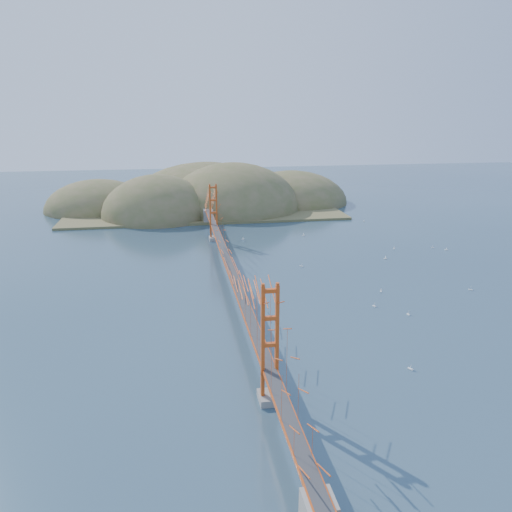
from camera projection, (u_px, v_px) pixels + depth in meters
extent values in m
plane|color=#2D465A|center=(231.00, 290.00, 75.08)|extent=(320.00, 320.00, 0.00)
cube|color=gray|center=(269.00, 397.00, 46.63)|extent=(2.00, 2.40, 0.70)
cube|color=gray|center=(214.00, 238.00, 103.34)|extent=(2.00, 2.40, 0.70)
cube|color=#CD4916|center=(231.00, 269.00, 74.14)|extent=(1.40, 92.00, 0.16)
cube|color=#CD4916|center=(231.00, 271.00, 74.20)|extent=(1.33, 92.00, 0.24)
cube|color=#38383A|center=(231.00, 269.00, 74.11)|extent=(1.19, 92.00, 0.03)
cube|color=gray|center=(208.00, 216.00, 118.09)|extent=(2.20, 2.60, 3.30)
cube|color=#786345|center=(203.00, 208.00, 135.50)|extent=(70.00, 40.00, 0.60)
ellipsoid|color=#786345|center=(158.00, 216.00, 126.11)|extent=(28.00, 28.00, 21.00)
ellipsoid|color=#786345|center=(233.00, 209.00, 134.96)|extent=(36.00, 36.00, 25.00)
ellipsoid|color=#786345|center=(291.00, 202.00, 145.38)|extent=(32.00, 32.00, 18.00)
ellipsoid|color=#786345|center=(99.00, 209.00, 134.91)|extent=(28.00, 28.00, 16.00)
ellipsoid|color=#786345|center=(207.00, 200.00, 149.12)|extent=(44.00, 44.00, 22.00)
cube|color=white|center=(302.00, 266.00, 86.19)|extent=(0.60, 0.48, 0.11)
cylinder|color=white|center=(302.00, 264.00, 86.10)|extent=(0.02, 0.02, 0.64)
cube|color=white|center=(411.00, 369.00, 52.27)|extent=(0.50, 0.63, 0.11)
cylinder|color=white|center=(411.00, 366.00, 52.17)|extent=(0.02, 0.02, 0.67)
cube|color=white|center=(381.00, 291.00, 74.40)|extent=(0.34, 0.55, 0.09)
cylinder|color=white|center=(381.00, 290.00, 74.32)|extent=(0.02, 0.02, 0.57)
cube|color=white|center=(304.00, 235.00, 106.96)|extent=(0.58, 0.30, 0.10)
cylinder|color=white|center=(304.00, 234.00, 106.87)|extent=(0.02, 0.02, 0.60)
cube|color=white|center=(408.00, 314.00, 66.10)|extent=(0.28, 0.56, 0.10)
cylinder|color=white|center=(409.00, 312.00, 66.01)|extent=(0.02, 0.02, 0.59)
cube|color=white|center=(394.00, 249.00, 97.05)|extent=(0.25, 0.54, 0.09)
cylinder|color=white|center=(394.00, 247.00, 96.97)|extent=(0.02, 0.02, 0.56)
cube|color=white|center=(374.00, 306.00, 68.84)|extent=(0.42, 0.62, 0.11)
cylinder|color=white|center=(375.00, 304.00, 68.75)|extent=(0.02, 0.02, 0.65)
cube|color=white|center=(385.00, 259.00, 90.50)|extent=(0.63, 0.26, 0.11)
cylinder|color=white|center=(385.00, 257.00, 90.41)|extent=(0.02, 0.02, 0.66)
cube|color=white|center=(364.00, 221.00, 120.49)|extent=(0.38, 0.53, 0.09)
cylinder|color=white|center=(364.00, 220.00, 120.41)|extent=(0.01, 0.01, 0.56)
cube|color=white|center=(471.00, 290.00, 75.06)|extent=(0.59, 0.50, 0.11)
cylinder|color=white|center=(471.00, 288.00, 74.96)|extent=(0.02, 0.02, 0.64)
cube|color=white|center=(446.00, 250.00, 96.07)|extent=(0.63, 0.36, 0.11)
cylinder|color=white|center=(446.00, 248.00, 95.97)|extent=(0.02, 0.02, 0.65)
cube|color=white|center=(243.00, 239.00, 103.90)|extent=(0.57, 0.42, 0.10)
cylinder|color=white|center=(243.00, 238.00, 103.81)|extent=(0.02, 0.02, 0.60)
cube|color=white|center=(433.00, 247.00, 97.82)|extent=(0.48, 0.47, 0.09)
cylinder|color=white|center=(433.00, 246.00, 97.74)|extent=(0.01, 0.01, 0.55)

